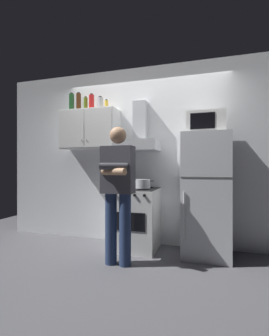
{
  "coord_description": "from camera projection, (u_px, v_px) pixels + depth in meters",
  "views": [
    {
      "loc": [
        0.93,
        -3.07,
        1.16
      ],
      "look_at": [
        0.0,
        0.0,
        1.15
      ],
      "focal_mm": 26.12,
      "sensor_mm": 36.0,
      "label": 1
    }
  ],
  "objects": [
    {
      "name": "back_wall_tiled",
      "position": [
        146.0,
        155.0,
        3.79
      ],
      "size": [
        4.8,
        0.1,
        2.7
      ],
      "primitive_type": "cube",
      "color": "white",
      "rests_on": "ground_plane"
    },
    {
      "name": "refrigerator",
      "position": [
        206.0,
        195.0,
        3.19
      ],
      "size": [
        0.6,
        0.62,
        1.6
      ],
      "color": "silver",
      "rests_on": "ground_plane"
    },
    {
      "name": "bottle_wine_green",
      "position": [
        72.0,
        103.0,
        3.9
      ],
      "size": [
        0.08,
        0.08,
        0.3
      ],
      "color": "#19471E",
      "rests_on": "upper_cabinet"
    },
    {
      "name": "microwave",
      "position": [
        206.0,
        123.0,
        3.21
      ],
      "size": [
        0.48,
        0.37,
        0.28
      ],
      "color": "silver",
      "rests_on": "refrigerator"
    },
    {
      "name": "person_standing",
      "position": [
        118.0,
        189.0,
        2.9
      ],
      "size": [
        0.38,
        0.33,
        1.64
      ],
      "color": "navy",
      "rests_on": "ground_plane"
    },
    {
      "name": "upper_cabinet",
      "position": [
        90.0,
        130.0,
        3.82
      ],
      "size": [
        0.9,
        0.37,
        0.6
      ],
      "color": "silver"
    },
    {
      "name": "bottle_canister_steel",
      "position": [
        100.0,
        104.0,
        3.79
      ],
      "size": [
        0.09,
        0.09,
        0.21
      ],
      "color": "#B2B5BA",
      "rests_on": "upper_cabinet"
    },
    {
      "name": "bottle_rum_dark",
      "position": [
        79.0,
        102.0,
        3.9
      ],
      "size": [
        0.07,
        0.07,
        0.31
      ],
      "color": "#47230F",
      "rests_on": "upper_cabinet"
    },
    {
      "name": "stove_oven",
      "position": [
        136.0,
        218.0,
        3.47
      ],
      "size": [
        0.6,
        0.62,
        0.87
      ],
      "color": "white",
      "rests_on": "ground_plane"
    },
    {
      "name": "range_hood",
      "position": [
        139.0,
        138.0,
        3.58
      ],
      "size": [
        0.6,
        0.44,
        0.75
      ],
      "color": "#B7BABF"
    },
    {
      "name": "ground_plane",
      "position": [
        134.0,
        255.0,
        3.21
      ],
      "size": [
        7.0,
        7.0,
        0.0
      ],
      "primitive_type": "plane",
      "color": "#4C4C51"
    },
    {
      "name": "bottle_soda_red",
      "position": [
        92.0,
        102.0,
        3.81
      ],
      "size": [
        0.08,
        0.08,
        0.26
      ],
      "color": "red",
      "rests_on": "upper_cabinet"
    },
    {
      "name": "bottle_spice_jar",
      "position": [
        106.0,
        105.0,
        3.75
      ],
      "size": [
        0.06,
        0.06,
        0.15
      ],
      "color": "gold",
      "rests_on": "upper_cabinet"
    },
    {
      "name": "bottle_olive_oil",
      "position": [
        86.0,
        104.0,
        3.87
      ],
      "size": [
        0.06,
        0.06,
        0.23
      ],
      "color": "#4C6B19",
      "rests_on": "upper_cabinet"
    },
    {
      "name": "cooking_pot",
      "position": [
        143.0,
        184.0,
        3.31
      ],
      "size": [
        0.3,
        0.2,
        0.12
      ],
      "color": "#B7BABF",
      "rests_on": "stove_oven"
    }
  ]
}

